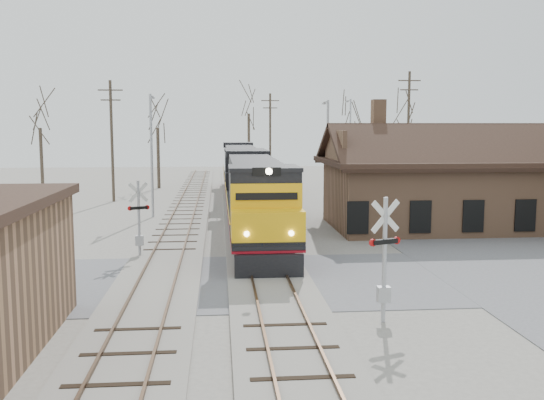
{
  "coord_description": "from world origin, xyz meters",
  "views": [
    {
      "loc": [
        -1.99,
        -24.05,
        6.25
      ],
      "look_at": [
        0.91,
        9.0,
        2.19
      ],
      "focal_mm": 40.0,
      "sensor_mm": 36.0,
      "label": 1
    }
  ],
  "objects": [
    {
      "name": "track_siding",
      "position": [
        -4.5,
        15.0,
        0.07
      ],
      "size": [
        3.4,
        90.0,
        0.24
      ],
      "color": "gray",
      "rests_on": "ground"
    },
    {
      "name": "streetlight_b",
      "position": [
        5.89,
        19.72,
        4.59
      ],
      "size": [
        0.25,
        2.04,
        8.12
      ],
      "color": "#A5A8AD",
      "rests_on": "ground"
    },
    {
      "name": "utility_pole_b",
      "position": [
        3.73,
        43.58,
        5.15
      ],
      "size": [
        2.0,
        0.24,
        9.84
      ],
      "color": "#382D23",
      "rests_on": "ground"
    },
    {
      "name": "locomotive_trailing",
      "position": [
        0.0,
        30.27,
        2.38
      ],
      "size": [
        3.05,
        20.44,
        4.3
      ],
      "color": "black",
      "rests_on": "ground"
    },
    {
      "name": "depot",
      "position": [
        11.99,
        12.0,
        2.41
      ],
      "size": [
        15.2,
        9.31,
        7.9
      ],
      "color": "#9C6F50",
      "rests_on": "ground"
    },
    {
      "name": "tree_a",
      "position": [
        -18.55,
        34.31,
        7.06
      ],
      "size": [
        4.05,
        4.05,
        9.93
      ],
      "color": "#382D23",
      "rests_on": "ground"
    },
    {
      "name": "tree_e",
      "position": [
        17.75,
        39.59,
        7.6
      ],
      "size": [
        4.36,
        4.36,
        10.68
      ],
      "color": "#382D23",
      "rests_on": "ground"
    },
    {
      "name": "streetlight_a",
      "position": [
        -6.58,
        18.06,
        4.73
      ],
      "size": [
        0.25,
        2.04,
        8.41
      ],
      "color": "#A5A8AD",
      "rests_on": "ground"
    },
    {
      "name": "tree_b",
      "position": [
        -8.07,
        37.62,
        7.07
      ],
      "size": [
        4.05,
        4.05,
        9.93
      ],
      "color": "#382D23",
      "rests_on": "ground"
    },
    {
      "name": "track_main",
      "position": [
        0.0,
        15.0,
        0.07
      ],
      "size": [
        3.4,
        90.0,
        0.24
      ],
      "color": "gray",
      "rests_on": "ground"
    },
    {
      "name": "locomotive_lead",
      "position": [
        0.0,
        9.55,
        2.38
      ],
      "size": [
        3.05,
        20.44,
        4.54
      ],
      "color": "black",
      "rests_on": "ground"
    },
    {
      "name": "streetlight_c",
      "position": [
        11.45,
        37.56,
        5.03
      ],
      "size": [
        0.25,
        2.04,
        8.98
      ],
      "color": "#A5A8AD",
      "rests_on": "ground"
    },
    {
      "name": "utility_pole_c",
      "position": [
        14.69,
        28.47,
        5.73
      ],
      "size": [
        2.0,
        0.24,
        11.0
      ],
      "color": "#382D23",
      "rests_on": "ground"
    },
    {
      "name": "utility_pole_a",
      "position": [
        -10.76,
        26.91,
        5.21
      ],
      "size": [
        2.0,
        0.24,
        9.96
      ],
      "color": "#382D23",
      "rests_on": "ground"
    },
    {
      "name": "crossbuck_far",
      "position": [
        -5.81,
        4.78,
        1.76
      ],
      "size": [
        1.0,
        0.49,
        3.7
      ],
      "rotation": [
        0.0,
        0.0,
        3.54
      ],
      "color": "#A5A8AD",
      "rests_on": "ground"
    },
    {
      "name": "ground",
      "position": [
        0.0,
        0.0,
        0.0
      ],
      "size": [
        140.0,
        140.0,
        0.0
      ],
      "primitive_type": "plane",
      "color": "gray",
      "rests_on": "ground"
    },
    {
      "name": "crossbuck_near",
      "position": [
        3.21,
        -5.61,
        1.9
      ],
      "size": [
        1.11,
        0.46,
        4.04
      ],
      "rotation": [
        0.0,
        0.0,
        0.34
      ],
      "color": "#A5A8AD",
      "rests_on": "ground"
    },
    {
      "name": "tree_c",
      "position": [
        1.64,
        49.44,
        9.01
      ],
      "size": [
        5.16,
        5.16,
        12.64
      ],
      "color": "#382D23",
      "rests_on": "ground"
    },
    {
      "name": "road",
      "position": [
        0.0,
        0.0,
        0.01
      ],
      "size": [
        60.0,
        9.0,
        0.03
      ],
      "primitive_type": "cube",
      "color": "#59595E",
      "rests_on": "ground"
    },
    {
      "name": "tree_d",
      "position": [
        12.72,
        43.61,
        7.41
      ],
      "size": [
        4.25,
        4.25,
        10.4
      ],
      "color": "#382D23",
      "rests_on": "ground"
    }
  ]
}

